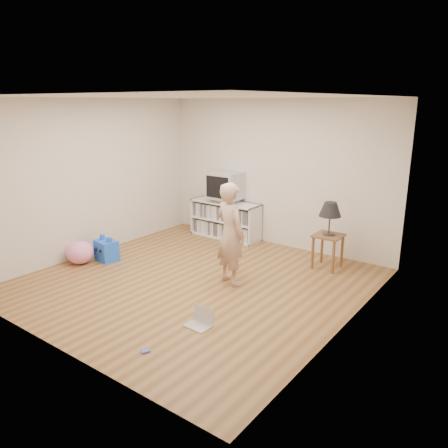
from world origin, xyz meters
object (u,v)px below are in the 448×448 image
at_px(dvd_deck, 226,200).
at_px(plush_pink, 80,252).
at_px(media_unit, 226,219).
at_px(laptop, 201,321).
at_px(side_table, 328,243).
at_px(crt_tv, 226,185).
at_px(plush_blue, 106,250).
at_px(table_lamp, 330,210).
at_px(person, 230,234).

height_order(dvd_deck, plush_pink, dvd_deck).
xyz_separation_m(media_unit, laptop, (1.83, -2.99, -0.29)).
height_order(side_table, plush_pink, side_table).
height_order(crt_tv, laptop, crt_tv).
relative_size(dvd_deck, plush_blue, 1.09).
height_order(side_table, laptop, side_table).
height_order(table_lamp, plush_pink, table_lamp).
bearing_deg(plush_blue, side_table, 40.06).
height_order(person, plush_pink, person).
relative_size(media_unit, plush_blue, 3.39).
xyz_separation_m(laptop, plush_pink, (-2.87, 0.42, 0.13)).
bearing_deg(plush_blue, laptop, -6.97).
xyz_separation_m(media_unit, side_table, (2.26, -0.39, 0.07)).
distance_m(table_lamp, plush_pink, 4.03).
relative_size(table_lamp, plush_blue, 1.25).
bearing_deg(dvd_deck, media_unit, 90.00).
relative_size(table_lamp, laptop, 1.66).
xyz_separation_m(media_unit, crt_tv, (0.00, -0.02, 0.67)).
xyz_separation_m(side_table, laptop, (-0.43, -2.60, -0.36)).
height_order(side_table, table_lamp, table_lamp).
bearing_deg(plush_blue, plush_pink, -114.03).
distance_m(crt_tv, side_table, 2.36).
xyz_separation_m(side_table, plush_pink, (-3.30, -2.19, -0.23)).
distance_m(person, laptop, 1.47).
bearing_deg(dvd_deck, plush_pink, -112.19).
bearing_deg(media_unit, side_table, -9.70).
bearing_deg(side_table, plush_blue, -149.09).
relative_size(crt_tv, plush_blue, 1.45).
relative_size(media_unit, person, 0.95).
relative_size(media_unit, side_table, 2.55).
distance_m(dvd_deck, plush_pink, 2.82).
relative_size(crt_tv, laptop, 1.94).
distance_m(crt_tv, laptop, 3.62).
distance_m(media_unit, side_table, 2.29).
relative_size(table_lamp, plush_pink, 1.19).
bearing_deg(laptop, crt_tv, 124.01).
relative_size(media_unit, dvd_deck, 3.11).
height_order(dvd_deck, table_lamp, table_lamp).
bearing_deg(plush_blue, person, 21.03).
distance_m(table_lamp, plush_blue, 3.66).
bearing_deg(table_lamp, plush_blue, -149.09).
height_order(table_lamp, person, person).
relative_size(side_table, laptop, 1.77).
bearing_deg(laptop, side_table, 83.06).
xyz_separation_m(table_lamp, person, (-0.88, -1.38, -0.20)).
bearing_deg(crt_tv, plush_pink, -112.22).
bearing_deg(plush_blue, dvd_deck, 78.89).
bearing_deg(table_lamp, laptop, -99.33).
distance_m(table_lamp, person, 1.65).
distance_m(media_unit, table_lamp, 2.36).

